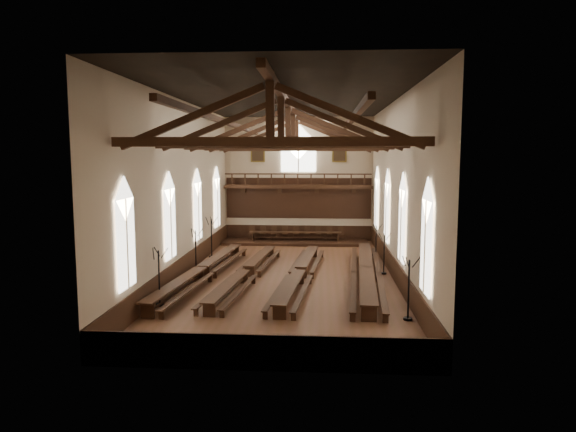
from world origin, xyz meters
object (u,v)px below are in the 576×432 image
Objects in this scene: candelabrum_left_mid at (196,259)px; candelabrum_right_near at (408,301)px; refectory_row_d at (367,270)px; dais at (296,242)px; refectory_row_c at (301,272)px; refectory_row_b at (247,271)px; candelabrum_right_far at (376,248)px; candelabrum_left_far at (212,245)px; candelabrum_right_mid at (384,262)px; refectory_row_a at (202,270)px; candelabrum_left_near at (159,288)px; high_table at (296,233)px.

candelabrum_left_mid is 13.85m from candelabrum_right_near.
refectory_row_d is 6.88m from candelabrum_right_near.
refectory_row_d is 1.33× the size of dais.
refectory_row_b is at bearing 178.78° from refectory_row_c.
candelabrum_left_mid is 12.02m from candelabrum_right_far.
dais is at bearing 48.82° from candelabrum_left_far.
candelabrum_right_far is (0.00, 12.89, -0.11)m from candelabrum_right_near.
candelabrum_right_near is at bearing -90.00° from candelabrum_right_mid.
dais is at bearing 133.63° from candelabrum_right_far.
refectory_row_c is 5.12× the size of candelabrum_left_far.
refectory_row_c is 8.04m from candelabrum_right_near.
candelabrum_left_far reaches higher than refectory_row_a.
candelabrum_left_mid is 1.08× the size of candelabrum_right_mid.
refectory_row_a is 2.50m from refectory_row_b.
candelabrum_left_near reaches higher than candelabrum_right_mid.
candelabrum_left_near is (-0.80, -5.03, 0.28)m from refectory_row_a.
candelabrum_right_mid is (11.10, 0.20, -0.06)m from candelabrum_left_mid.
candelabrum_left_far reaches higher than candelabrum_right_mid.
refectory_row_c is 8.04m from candelabrum_right_far.
candelabrum_right_mid is 1.02× the size of candelabrum_right_far.
candelabrum_left_far is at bearing -178.97° from candelabrum_right_far.
high_table is at bearing 62.95° from candelabrum_left_mid.
candelabrum_left_far is at bearing 90.00° from candelabrum_left_mid.
candelabrum_left_near is 13.18m from candelabrum_right_mid.
candelabrum_left_near is at bearing -122.77° from refectory_row_b.
candelabrum_right_mid is at bearing 56.04° from refectory_row_d.
candelabrum_left_far is 11.87m from candelabrum_right_mid.
candelabrum_left_mid is at bearing -90.00° from candelabrum_left_far.
refectory_row_b is 10.08m from candelabrum_right_far.
candelabrum_right_far is at bearing 1.03° from candelabrum_left_far.
refectory_row_d is 11.32m from candelabrum_left_near.
candelabrum_right_far is (10.30, 6.49, 0.17)m from refectory_row_a.
refectory_row_b is at bearing -177.70° from refectory_row_d.
candelabrum_left_near is (-9.95, -5.40, 0.24)m from refectory_row_d.
candelabrum_right_far is at bearing -46.37° from high_table.
refectory_row_b is 6.65m from refectory_row_d.
refectory_row_b is at bearing -28.30° from candelabrum_left_mid.
candelabrum_right_mid is (7.79, 1.98, 0.23)m from refectory_row_b.
candelabrum_left_mid reaches higher than high_table.
candelabrum_left_far is (-6.31, 6.25, 0.32)m from refectory_row_c.
refectory_row_d is at bearing 2.30° from refectory_row_b.
high_table is 2.67× the size of candelabrum_right_near.
high_table is 3.00× the size of candelabrum_right_mid.
candelabrum_left_far is (-5.40, -6.18, 0.74)m from dais.
candelabrum_left_far reaches higher than refectory_row_d.
refectory_row_a is at bearing -147.77° from candelabrum_right_far.
high_table is 8.21m from candelabrum_left_far.
candelabrum_right_near is 1.12× the size of candelabrum_right_mid.
candelabrum_left_mid is at bearing 171.35° from refectory_row_d.
refectory_row_d is at bearing -8.65° from candelabrum_left_mid.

